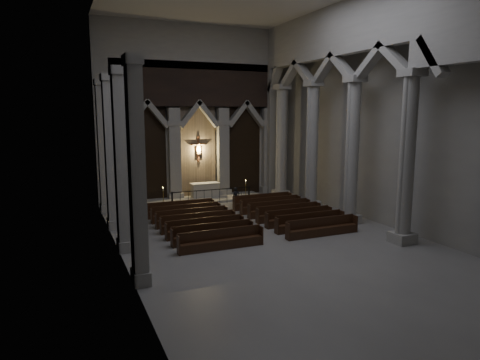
{
  "coord_description": "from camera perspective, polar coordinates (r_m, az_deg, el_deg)",
  "views": [
    {
      "loc": [
        -9.22,
        -17.43,
        6.14
      ],
      "look_at": [
        -0.49,
        3.0,
        2.58
      ],
      "focal_mm": 32.0,
      "sensor_mm": 36.0,
      "label": 1
    }
  ],
  "objects": [
    {
      "name": "altar_rail",
      "position": [
        28.44,
        -3.77,
        -1.91
      ],
      "size": [
        5.48,
        0.09,
        1.08
      ],
      "color": "black",
      "rests_on": "ground"
    },
    {
      "name": "sanctuary_wall",
      "position": [
        30.4,
        -5.55,
        9.96
      ],
      "size": [
        14.0,
        0.77,
        12.0
      ],
      "color": "#A4A199",
      "rests_on": "ground"
    },
    {
      "name": "left_pilasters",
      "position": [
        21.2,
        -16.32,
        2.69
      ],
      "size": [
        0.6,
        13.0,
        8.03
      ],
      "color": "#A4A199",
      "rests_on": "ground"
    },
    {
      "name": "right_arcade",
      "position": [
        23.91,
        15.35,
        12.83
      ],
      "size": [
        1.0,
        24.0,
        12.0
      ],
      "color": "#A4A199",
      "rests_on": "ground"
    },
    {
      "name": "sanctuary_step",
      "position": [
        30.13,
        -4.82,
        -2.54
      ],
      "size": [
        8.5,
        2.6,
        0.15
      ],
      "primitive_type": "cube",
      "color": "#A4A199",
      "rests_on": "ground"
    },
    {
      "name": "room",
      "position": [
        19.77,
        4.87,
        13.31
      ],
      "size": [
        24.0,
        24.1,
        12.0
      ],
      "color": "gray",
      "rests_on": "ground"
    },
    {
      "name": "candle_stand_right",
      "position": [
        29.64,
        0.76,
        -2.07
      ],
      "size": [
        0.25,
        0.25,
        1.47
      ],
      "color": "gold",
      "rests_on": "ground"
    },
    {
      "name": "pews",
      "position": [
        23.52,
        0.73,
        -5.3
      ],
      "size": [
        9.42,
        7.2,
        0.9
      ],
      "color": "black",
      "rests_on": "ground"
    },
    {
      "name": "altar",
      "position": [
        30.31,
        -4.72,
        -1.33
      ],
      "size": [
        2.03,
        0.81,
        1.03
      ],
      "color": "#B9B2A3",
      "rests_on": "sanctuary_step"
    },
    {
      "name": "worshipper",
      "position": [
        27.73,
        -0.53,
        -2.31
      ],
      "size": [
        0.5,
        0.36,
        1.31
      ],
      "primitive_type": "imported",
      "rotation": [
        0.0,
        0.0,
        -0.09
      ],
      "color": "black",
      "rests_on": "ground"
    },
    {
      "name": "candle_stand_left",
      "position": [
        27.77,
        -10.16,
        -3.01
      ],
      "size": [
        0.24,
        0.24,
        1.41
      ],
      "color": "gold",
      "rests_on": "ground"
    }
  ]
}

